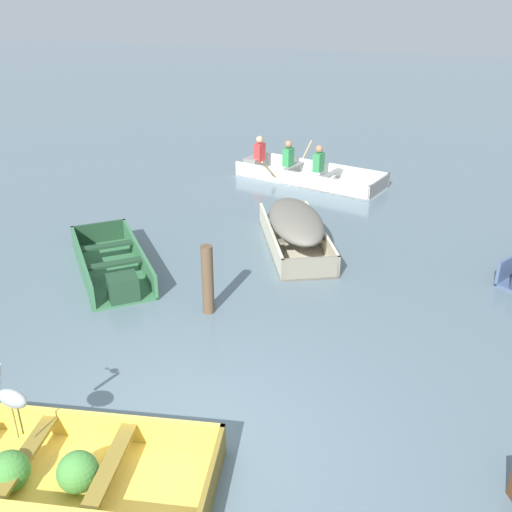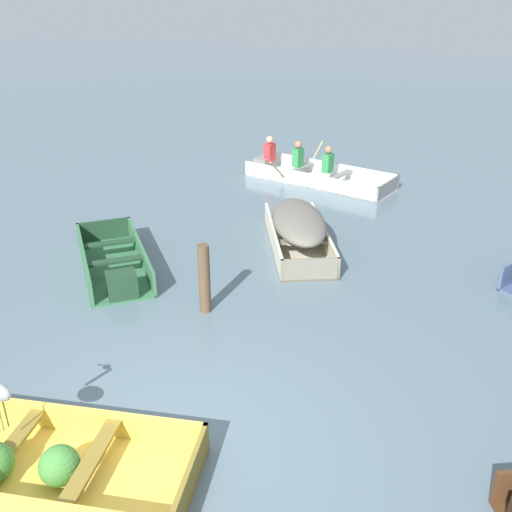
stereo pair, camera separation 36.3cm
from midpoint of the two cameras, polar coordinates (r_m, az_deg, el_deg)
ground_plane at (r=6.12m, az=-8.57°, el=-19.00°), size 80.00×80.00×0.00m
dinghy_yellow_foreground at (r=6.07m, az=-21.46°, el=-19.45°), size 2.99×1.82×0.42m
skiff_green_mid_moored at (r=9.57m, az=-15.20°, el=-1.01°), size 2.40×2.45×0.41m
skiff_cream_outer_moored at (r=10.17m, az=2.94°, el=3.10°), size 2.09×2.77×0.71m
rowboat_white_with_crew at (r=14.01m, az=3.82°, el=8.40°), size 3.73×2.37×0.92m
heron_on_dinghy at (r=5.84m, az=-25.01°, el=-12.58°), size 0.45×0.15×0.84m
mooring_post at (r=8.07m, az=-6.14°, el=-2.39°), size 0.17×0.17×1.04m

